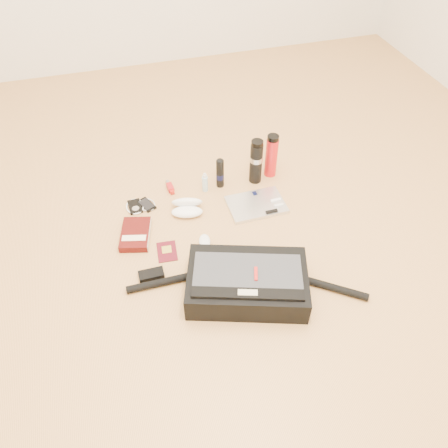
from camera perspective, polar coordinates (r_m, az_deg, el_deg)
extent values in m
plane|color=tan|center=(2.10, -0.57, -2.88)|extent=(4.00, 4.00, 0.00)
cube|color=black|center=(1.89, 3.02, -7.66)|extent=(0.58, 0.46, 0.12)
cube|color=#2F3137|center=(1.83, 3.10, -6.66)|extent=(0.50, 0.36, 0.01)
cube|color=black|center=(1.77, 3.11, -9.10)|extent=(0.45, 0.19, 0.02)
cube|color=beige|center=(1.77, 3.11, -9.06)|extent=(0.08, 0.05, 0.02)
cube|color=#B51915|center=(1.83, 4.18, -6.60)|extent=(0.03, 0.07, 0.02)
cylinder|color=black|center=(1.96, -8.06, -7.53)|extent=(0.32, 0.04, 0.03)
cylinder|color=black|center=(1.99, 13.90, -8.02)|extent=(0.27, 0.21, 0.03)
cube|color=black|center=(2.01, -9.48, -6.52)|extent=(0.11, 0.06, 0.02)
cube|color=silver|center=(2.30, 4.23, 2.53)|extent=(0.29, 0.21, 0.02)
cube|color=black|center=(2.34, 4.03, 4.02)|extent=(0.02, 0.03, 0.00)
cube|color=white|center=(2.31, 6.80, 3.14)|extent=(0.05, 0.02, 0.01)
cube|color=silver|center=(2.29, 7.17, 2.49)|extent=(0.05, 0.01, 0.01)
cube|color=black|center=(2.25, 6.25, 1.65)|extent=(0.06, 0.02, 0.01)
cube|color=#410A08|center=(2.17, -11.49, -1.33)|extent=(0.18, 0.24, 0.04)
cube|color=beige|center=(2.16, -9.73, -1.30)|extent=(0.05, 0.19, 0.03)
cube|color=#F4E4BD|center=(2.13, -11.69, -1.79)|extent=(0.12, 0.06, 0.00)
cube|color=#4C0B16|center=(2.09, -7.46, -3.58)|extent=(0.10, 0.13, 0.01)
cube|color=#E0C34C|center=(2.10, -7.49, -3.31)|extent=(0.05, 0.05, 0.00)
ellipsoid|color=white|center=(2.10, -2.54, -2.28)|extent=(0.07, 0.10, 0.03)
ellipsoid|color=white|center=(2.24, -4.85, 1.59)|extent=(0.18, 0.12, 0.05)
ellipsoid|color=white|center=(2.26, -4.85, 2.84)|extent=(0.18, 0.12, 0.09)
ellipsoid|color=black|center=(2.24, -5.66, 1.64)|extent=(0.05, 0.04, 0.01)
ellipsoid|color=black|center=(2.23, -4.04, 1.69)|extent=(0.05, 0.04, 0.01)
cylinder|color=black|center=(2.23, -4.86, 1.70)|extent=(0.03, 0.01, 0.00)
cube|color=black|center=(2.33, -11.54, 2.24)|extent=(0.07, 0.11, 0.01)
cylinder|color=#ADADB0|center=(2.31, -11.47, 2.01)|extent=(0.04, 0.04, 0.00)
torus|color=white|center=(2.33, -11.55, 2.26)|extent=(0.10, 0.10, 0.01)
cube|color=black|center=(2.33, -10.08, 2.50)|extent=(0.10, 0.12, 0.01)
cube|color=black|center=(2.33, -10.10, 2.60)|extent=(0.08, 0.10, 0.00)
torus|color=silver|center=(2.33, -10.09, 2.51)|extent=(0.11, 0.11, 0.01)
cube|color=#A4161A|center=(2.40, -7.04, 4.75)|extent=(0.03, 0.06, 0.03)
cube|color=red|center=(2.37, -6.78, 4.19)|extent=(0.02, 0.02, 0.02)
cylinder|color=#A6A6A9|center=(2.43, -7.30, 5.33)|extent=(0.02, 0.04, 0.02)
cylinder|color=#B0D9EA|center=(2.36, -2.49, 5.26)|extent=(0.03, 0.03, 0.09)
cylinder|color=silver|center=(2.33, -2.54, 6.27)|extent=(0.02, 0.02, 0.02)
cylinder|color=silver|center=(2.32, -2.55, 6.51)|extent=(0.01, 0.01, 0.01)
cylinder|color=black|center=(2.37, -0.52, 6.62)|extent=(0.05, 0.05, 0.17)
cylinder|color=black|center=(2.38, -0.52, 6.27)|extent=(0.05, 0.05, 0.03)
ellipsoid|color=black|center=(2.31, -0.53, 8.25)|extent=(0.04, 0.04, 0.02)
cylinder|color=black|center=(2.39, 4.20, 7.92)|extent=(0.08, 0.08, 0.24)
cylinder|color=#B3B3B6|center=(2.37, 4.24, 8.49)|extent=(0.09, 0.09, 0.03)
cylinder|color=black|center=(2.31, 4.37, 10.49)|extent=(0.08, 0.08, 0.02)
cylinder|color=red|center=(2.44, 6.19, 8.65)|extent=(0.09, 0.09, 0.23)
cylinder|color=black|center=(2.36, 6.44, 11.12)|extent=(0.08, 0.08, 0.02)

